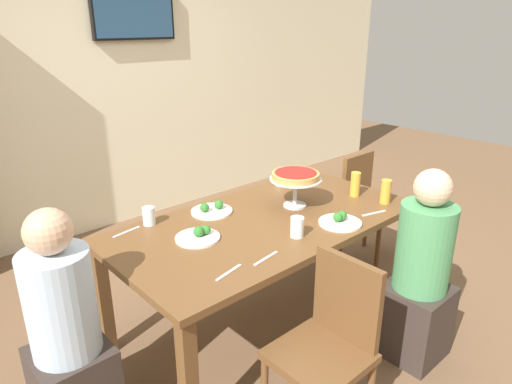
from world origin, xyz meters
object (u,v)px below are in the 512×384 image
Objects in this scene: deep_dish_pizza_stand at (296,178)px; cutlery_fork_near at (229,272)px; salad_plate_far_diner at (340,221)px; beer_glass_amber_tall at (355,184)px; chair_near_left at (330,340)px; cutlery_knife_near at (374,213)px; diner_head_west at (68,343)px; beer_glass_amber_short at (386,192)px; dining_table at (267,231)px; water_glass_clear_near at (149,216)px; diner_near_right at (419,281)px; television at (134,13)px; cutlery_fork_far at (266,258)px; salad_plate_near_diner at (199,235)px; water_glass_clear_far at (297,227)px; water_glass_clear_spare at (280,178)px; cutlery_knife_far at (127,232)px; salad_plate_spare at (212,210)px; chair_head_east at (367,203)px.

deep_dish_pizza_stand is 1.84× the size of cutlery_fork_near.
salad_plate_far_diner is 0.50m from beer_glass_amber_tall.
chair_near_left is 1.00m from cutlery_knife_near.
diner_head_west is 2.05m from beer_glass_amber_short.
dining_table is 11.26× the size of beer_glass_amber_tall.
salad_plate_far_diner is 2.36× the size of water_glass_clear_near.
deep_dish_pizza_stand is (-0.16, 0.82, 0.44)m from diner_near_right.
cutlery_fork_far is (-0.70, -2.46, -1.19)m from television.
cutlery_fork_far is (-0.62, -0.02, -0.02)m from salad_plate_far_diner.
salad_plate_near_diner is at bearing 162.12° from beer_glass_amber_short.
diner_near_right is at bearing -60.82° from dining_table.
water_glass_clear_far is at bearing -99.41° from television.
diner_head_west is 4.52× the size of salad_plate_far_diner.
chair_near_left is 0.89m from salad_plate_near_diner.
chair_near_left is 0.56m from cutlery_fork_near.
deep_dish_pizza_stand is at bearing 139.69° from cutlery_knife_near.
water_glass_clear_far is 0.64× the size of cutlery_knife_near.
beer_glass_amber_short is 1.38× the size of water_glass_clear_far.
television is at bearing 65.80° from cutlery_fork_far.
water_glass_clear_spare is 0.62× the size of cutlery_fork_near.
diner_head_west is at bearing 49.09° from chair_near_left.
deep_dish_pizza_stand is 1.08m from cutlery_knife_far.
water_glass_clear_far is at bearing 4.67° from cutlery_fork_far.
television is 3.00m from diner_head_west.
dining_table is 0.92m from diner_near_right.
cutlery_fork_far is (-0.34, -0.35, 0.08)m from dining_table.
deep_dish_pizza_stand is at bearing 11.55° from cutlery_fork_near.
cutlery_fork_near is 0.22m from cutlery_fork_far.
salad_plate_spare is 1.01m from cutlery_knife_near.
beer_glass_amber_tall reaches higher than cutlery_knife_near.
diner_near_right is at bearing -92.70° from water_glass_clear_spare.
cutlery_fork_far is at bearing -22.17° from diner_head_west.
water_glass_clear_near reaches higher than cutlery_knife_near.
deep_dish_pizza_stand reaches higher than cutlery_fork_near.
salad_plate_near_diner is at bearing -161.55° from water_glass_clear_spare.
cutlery_knife_near is at bearing -14.51° from cutlery_fork_near.
beer_glass_amber_tall is at bearing -65.56° from water_glass_clear_spare.
dining_table is at bearing 161.68° from cutlery_knife_near.
beer_glass_amber_short reaches higher than cutlery_fork_near.
diner_head_west is 1.32× the size of chair_near_left.
diner_near_right reaches higher than beer_glass_amber_tall.
salad_plate_far_diner is at bearing -41.67° from water_glass_clear_near.
cutlery_fork_far is at bearing 16.32° from chair_head_east.
television is 0.91× the size of chair_near_left.
cutlery_fork_far and cutlery_knife_far have the same top height.
salad_plate_spare is (-0.46, 0.28, -0.17)m from deep_dish_pizza_stand.
cutlery_fork_near is (-1.78, -0.44, 0.26)m from chair_head_east.
chair_head_east is at bearing 5.03° from dining_table.
beer_glass_amber_tall is 1.30m from cutlery_fork_near.
diner_near_right is 9.96× the size of water_glass_clear_far.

